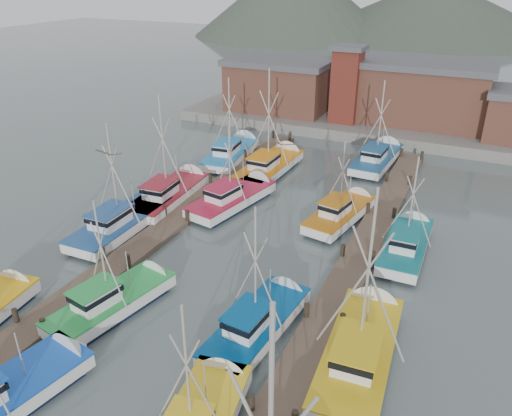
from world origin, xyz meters
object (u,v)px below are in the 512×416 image
at_px(boat_8, 236,197).
at_px(boat_0, 7,395).
at_px(boat_12, 272,165).
at_px(boat_4, 119,299).
at_px(lookout_tower, 346,84).

bearing_deg(boat_8, boat_0, -77.94).
xyz_separation_m(boat_8, boat_12, (-0.18, 7.79, 0.01)).
relative_size(boat_4, boat_12, 0.80).
height_order(lookout_tower, boat_4, lookout_tower).
bearing_deg(boat_8, boat_4, -77.82).
distance_m(boat_0, boat_12, 30.63).
bearing_deg(boat_8, lookout_tower, 95.46).
xyz_separation_m(lookout_tower, boat_12, (-2.50, -15.44, -4.86)).
height_order(boat_0, boat_8, boat_0).
relative_size(lookout_tower, boat_8, 0.89).
relative_size(lookout_tower, boat_4, 1.00).
bearing_deg(boat_4, boat_8, 102.11).
xyz_separation_m(boat_0, boat_12, (-0.54, 30.63, 0.01)).
xyz_separation_m(lookout_tower, boat_0, (-1.96, -46.06, -4.87)).
bearing_deg(boat_4, boat_0, -78.24).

